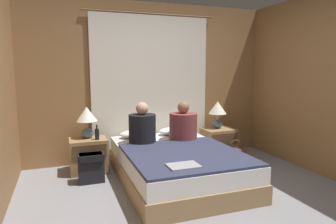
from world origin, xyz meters
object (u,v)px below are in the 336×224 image
Objects in this scene: nightstand_left at (89,155)px; handbag_on_floor at (235,156)px; pillow_right at (175,131)px; lamp_right at (218,111)px; beer_bottle_on_left_stand at (97,134)px; bed at (176,165)px; lamp_left at (87,118)px; pillow_left at (137,134)px; laptop_on_bed at (183,166)px; person_left_in_bed at (142,127)px; backpack_on_floor at (91,166)px; nightstand_right at (219,143)px; person_right_in_bed at (183,125)px.

handbag_on_floor is at bearing -11.87° from nightstand_left.
pillow_right is (1.36, 0.09, 0.24)m from nightstand_left.
pillow_right is at bearing 177.57° from lamp_right.
beer_bottle_on_left_stand is at bearing -171.50° from pillow_right.
bed is 1.44m from lamp_left.
lamp_right reaches higher than beer_bottle_on_left_stand.
laptop_on_bed is at bearing -86.58° from pillow_left.
nightstand_left is 0.96× the size of pillow_left.
lamp_left is at bearing -177.57° from pillow_left.
nightstand_left is 1.39m from pillow_right.
person_left_in_bed reaches higher than beer_bottle_on_left_stand.
lamp_left is 1.18× the size of backpack_on_floor.
nightstand_left is at bearing 119.11° from laptop_on_bed.
handbag_on_floor is at bearing -6.23° from person_left_in_bed.
backpack_on_floor is at bearing -145.94° from pillow_left.
backpack_on_floor is at bearing 127.78° from laptop_on_bed.
bed is 3.89× the size of pillow_right.
beer_bottle_on_left_stand reaches higher than backpack_on_floor.
beer_bottle_on_left_stand reaches higher than handbag_on_floor.
bed is 3.54× the size of person_left_in_bed.
handbag_on_floor is at bearing 38.79° from laptop_on_bed.
nightstand_right is at bearing 11.03° from backpack_on_floor.
bed is 3.89× the size of pillow_left.
lamp_left is at bearing 166.54° from handbag_on_floor.
bed is at bearing -110.59° from pillow_right.
person_left_in_bed reaches higher than lamp_right.
pillow_right is 1.26m from beer_bottle_on_left_stand.
bed is 0.71m from person_left_in_bed.
pillow_left is at bearing 178.68° from lamp_right.
person_right_in_bed is at bearing 4.98° from backpack_on_floor.
beer_bottle_on_left_stand is at bearing 68.50° from backpack_on_floor.
person_left_in_bed reaches higher than person_right_in_bed.
handbag_on_floor is at bearing -10.02° from beer_bottle_on_left_stand.
person_left_in_bed is (-0.33, 0.44, 0.44)m from bed.
lamp_right is 1.13× the size of handbag_on_floor.
pillow_right is (1.36, 0.03, -0.29)m from lamp_left.
nightstand_left is 0.36m from beer_bottle_on_left_stand.
pillow_left is at bearing 147.01° from person_right_in_bed.
beer_bottle_on_left_stand reaches higher than nightstand_right.
lamp_left is (0.00, 0.06, 0.53)m from nightstand_left.
pillow_left is at bearing 7.23° from nightstand_left.
pillow_left is at bearing 176.07° from nightstand_right.
lamp_left reaches higher than beer_bottle_on_left_stand.
nightstand_left is 0.88× the size of person_left_in_bed.
handbag_on_floor is (2.02, -0.36, -0.43)m from beer_bottle_on_left_stand.
backpack_on_floor is at bearing 178.98° from handbag_on_floor.
person_left_in_bed is 1.47× the size of handbag_on_floor.
nightstand_right is 0.91m from person_right_in_bed.
lamp_left is 1.13× the size of handbag_on_floor.
person_left_in_bed is 1.22m from laptop_on_bed.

